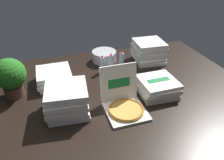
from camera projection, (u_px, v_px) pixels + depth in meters
name	position (u px, v px, depth m)	size (l,w,h in m)	color
ground_plane	(114.00, 96.00, 2.45)	(3.20, 2.40, 0.02)	black
open_pizza_box	(124.00, 103.00, 2.20)	(0.39, 0.46, 0.41)	white
pizza_stack_right_near	(54.00, 77.00, 2.62)	(0.42, 0.43, 0.17)	white
pizza_stack_left_far	(149.00, 51.00, 3.10)	(0.44, 0.44, 0.29)	white
pizza_stack_center_far	(67.00, 100.00, 2.12)	(0.45, 0.43, 0.29)	white
pizza_stack_center_near	(157.00, 87.00, 2.44)	(0.43, 0.43, 0.17)	white
ice_bucket	(104.00, 56.00, 3.13)	(0.34, 0.34, 0.15)	#B7BABF
water_bottle_0	(122.00, 60.00, 2.94)	(0.06, 0.06, 0.23)	silver
water_bottle_1	(111.00, 62.00, 2.89)	(0.06, 0.06, 0.23)	white
water_bottle_2	(102.00, 64.00, 2.84)	(0.06, 0.06, 0.23)	silver
potted_plant	(10.00, 76.00, 2.31)	(0.33, 0.33, 0.44)	#513323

